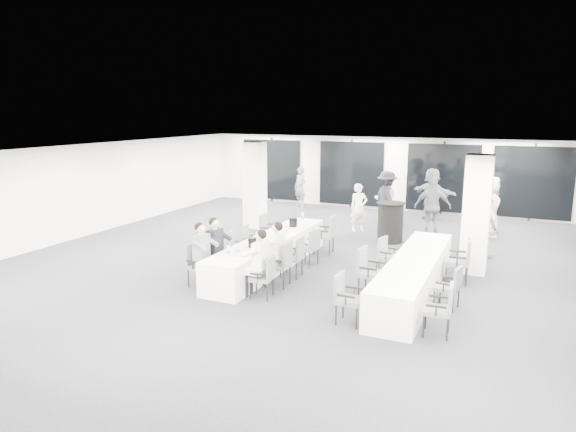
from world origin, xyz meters
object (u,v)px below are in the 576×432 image
banquet_table_side (414,275)px  chair_main_left_second (212,257)px  chair_main_right_far (327,232)px  standing_guest_b (386,196)px  chair_main_right_mid (295,255)px  chair_side_right_far (461,258)px  chair_main_right_fourth (310,245)px  chair_side_right_mid (451,285)px  chair_main_right_near (265,275)px  chair_main_left_far (268,229)px  chair_main_left_mid (235,247)px  banquet_table_main (270,253)px  chair_side_right_near (442,306)px  chair_main_left_fourth (250,240)px  ice_bucket_near (252,242)px  standing_guest_g (300,185)px  chair_side_left_near (346,295)px  ice_bucket_far (293,222)px  standing_guest_f (432,191)px  chair_side_left_far (387,253)px  standing_guest_d (433,203)px  standing_guest_h (484,222)px  standing_guest_c (387,195)px  chair_main_right_second (281,261)px  cocktail_table (390,222)px  chair_main_left_near (198,262)px  standing_guest_a (359,204)px  chair_side_left_mid (368,269)px  standing_guest_e (490,203)px

banquet_table_side → chair_main_left_second: 4.48m
chair_main_right_far → standing_guest_b: bearing=-12.5°
chair_main_right_mid → chair_side_right_far: size_ratio=0.91×
chair_main_right_fourth → chair_side_right_mid: (3.54, -1.56, -0.03)m
chair_main_right_near → chair_side_right_far: 4.40m
chair_main_left_far → chair_side_right_mid: chair_main_left_far is taller
chair_main_left_mid → chair_side_right_mid: size_ratio=1.02×
banquet_table_main → chair_side_right_near: bearing=-27.8°
chair_main_left_fourth → ice_bucket_near: 1.72m
chair_side_right_near → chair_side_right_far: 2.98m
chair_side_right_near → standing_guest_g: 12.27m
chair_main_left_mid → standing_guest_b: standing_guest_b is taller
chair_main_right_far → chair_main_right_near: bearing=173.0°
chair_side_left_near → chair_main_right_mid: bearing=-136.2°
chair_main_left_fourth → ice_bucket_far: ice_bucket_far is taller
chair_main_right_mid → standing_guest_f: 8.01m
chair_main_left_second → chair_main_right_far: chair_main_right_far is taller
chair_main_right_near → chair_side_left_far: size_ratio=1.00×
banquet_table_main → standing_guest_d: (3.09, 4.98, 0.66)m
chair_main_right_mid → chair_main_left_second: bearing=115.6°
chair_main_right_fourth → standing_guest_f: standing_guest_f is taller
chair_main_right_mid → standing_guest_h: size_ratio=0.51×
chair_main_left_second → standing_guest_c: (2.28, 7.21, 0.54)m
chair_main_right_second → standing_guest_h: (3.84, 4.42, 0.33)m
chair_side_right_near → standing_guest_d: bearing=6.1°
standing_guest_g → ice_bucket_near: size_ratio=8.05×
chair_main_left_second → standing_guest_b: standing_guest_b is taller
banquet_table_main → chair_main_left_mid: bearing=-162.9°
chair_main_right_near → chair_main_right_far: size_ratio=0.84×
standing_guest_c → standing_guest_g: bearing=22.6°
banquet_table_main → chair_main_right_fourth: bearing=34.3°
chair_main_right_fourth → ice_bucket_near: 1.75m
cocktail_table → ice_bucket_far: cocktail_table is taller
standing_guest_c → chair_main_left_near: bearing=122.4°
chair_main_right_second → chair_main_right_mid: 0.74m
chair_side_left_far → standing_guest_a: size_ratio=0.50×
chair_main_right_fourth → chair_main_right_far: 1.20m
chair_main_left_far → chair_side_left_mid: bearing=50.7°
chair_side_right_far → chair_side_right_near: bearing=173.7°
standing_guest_f → standing_guest_c: bearing=76.4°
chair_main_left_near → standing_guest_a: standing_guest_a is taller
banquet_table_side → standing_guest_e: (1.16, 5.92, 0.67)m
chair_main_left_near → chair_main_left_far: chair_main_left_far is taller
banquet_table_side → chair_side_right_far: 1.34m
standing_guest_h → standing_guest_b: bearing=8.8°
chair_main_left_far → standing_guest_h: (5.51, 1.70, 0.34)m
chair_main_right_mid → chair_side_left_near: bearing=-140.3°
chair_main_left_near → chair_main_left_fourth: bearing=-168.2°
chair_side_left_mid → banquet_table_side: bearing=127.4°
chair_side_left_near → chair_main_left_second: bearing=-106.8°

